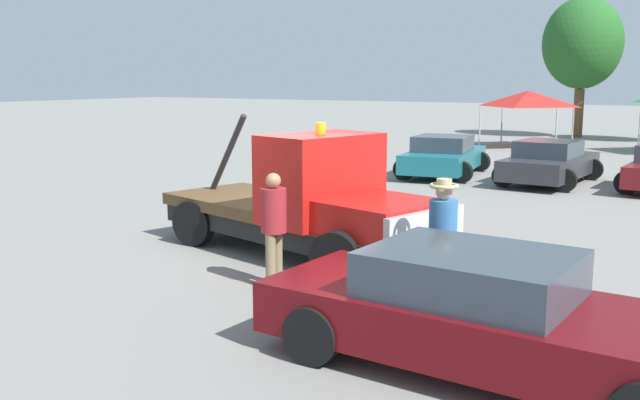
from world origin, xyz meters
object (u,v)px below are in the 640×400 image
Objects in this scene: parked_car_teal at (444,156)px; canopy_tent_red at (528,99)px; tow_truck at (310,206)px; foreground_car at (487,315)px; parked_car_charcoal at (549,163)px; person_at_hood at (274,222)px; tree_center at (583,44)px; person_near_truck at (443,232)px.

parked_car_teal is 11.36m from canopy_tent_red.
tow_truck is 1.18× the size of foreground_car.
person_at_hood is at bearing 179.47° from parked_car_charcoal.
canopy_tent_red is at bearing 107.65° from foreground_car.
foreground_car is at bearing -80.38° from tree_center.
tow_truck is 22.93m from canopy_tent_red.
foreground_car is 2.95× the size of person_at_hood.
parked_car_teal is 1.04× the size of parked_car_charcoal.
person_at_hood is 0.38× the size of parked_car_teal.
parked_car_charcoal is (1.50, 11.50, -0.30)m from tow_truck.
canopy_tent_red is 7.74m from tree_center.
person_at_hood is 13.39m from parked_car_charcoal.
canopy_tent_red is 0.46× the size of tree_center.
foreground_car is 26.97m from canopy_tent_red.
tow_truck is 1.37× the size of parked_car_charcoal.
person_near_truck is at bearing -82.04° from tree_center.
parked_car_teal is 3.43m from parked_car_charcoal.
tow_truck reaches higher than person_at_hood.
parked_car_teal is (-6.25, 14.88, -0.00)m from foreground_car.
person_at_hood is 32.11m from tree_center.
parked_car_charcoal is at bearing 97.59° from tow_truck.
parked_car_teal is 18.94m from tree_center.
foreground_car is at bearing -148.46° from person_near_truck.
canopy_tent_red is (-0.25, 11.25, 1.61)m from parked_car_teal.
foreground_car and parked_car_teal have the same top height.
tree_center is (0.85, 7.18, 2.75)m from canopy_tent_red.
tow_truck is at bearing -87.47° from tree_center.
person_near_truck reaches higher than foreground_car.
person_near_truck is at bearing 127.41° from foreground_car.
parked_car_charcoal is 19.18m from tree_center.
parked_car_teal is at bearing 93.13° from parked_car_charcoal.
person_at_hood is 0.39× the size of parked_car_charcoal.
tow_truck is 3.37× the size of person_near_truck.
foreground_car is at bearing 152.10° from person_at_hood.
parked_car_teal is at bearing 114.51° from tow_truck.
person_at_hood is at bearing 162.41° from foreground_car.
canopy_tent_red is at bearing -96.76° from tree_center.
canopy_tent_red is at bearing 110.47° from tow_truck.
person_at_hood is (0.48, -1.84, 0.08)m from tow_truck.
person_near_truck is at bearing -166.71° from parked_car_teal.
tow_truck is at bearing -82.07° from person_at_hood.
tree_center is at bearing 5.78° from person_near_truck.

